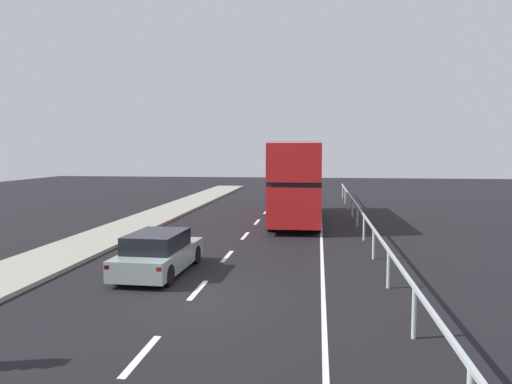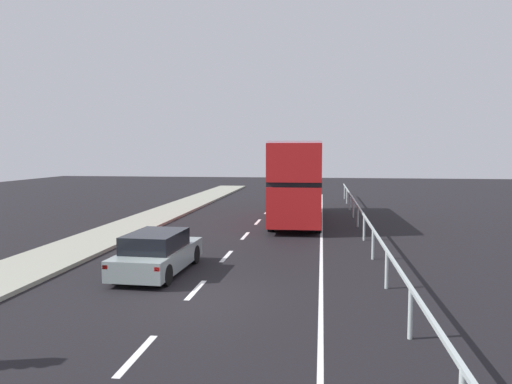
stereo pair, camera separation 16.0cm
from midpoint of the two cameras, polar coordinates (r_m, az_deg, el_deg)
The scene contains 5 objects.
ground_plane at distance 13.85m, azimuth -7.22°, elevation -12.05°, with size 74.78×120.00×0.10m, color black.
lane_paint_markings at distance 21.55m, azimuth 4.42°, elevation -5.78°, with size 3.69×46.00×0.01m.
bridge_side_railing at distance 22.09m, azimuth 12.76°, elevation -3.19°, with size 0.10×42.00×1.14m.
double_decker_bus_red at distance 27.64m, azimuth 5.03°, elevation 1.50°, with size 2.80×10.95×4.43m.
hatchback_car_near at distance 16.22m, azimuth -11.19°, elevation -7.03°, with size 1.90×4.35×1.36m.
Camera 2 is at (3.54, -12.78, 3.96)m, focal length 34.16 mm.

